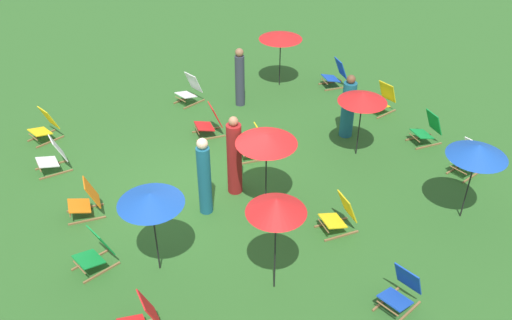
{
  "coord_description": "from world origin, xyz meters",
  "views": [
    {
      "loc": [
        8.48,
        -4.34,
        7.43
      ],
      "look_at": [
        0.0,
        1.2,
        0.5
      ],
      "focal_mm": 38.49,
      "sensor_mm": 36.0,
      "label": 1
    }
  ],
  "objects_px": {
    "person_1": "(204,178)",
    "deckchair_2": "(401,291)",
    "deckchair_5": "(142,320)",
    "umbrella_1": "(150,198)",
    "deckchair_1": "(256,144)",
    "deckchair_14": "(86,201)",
    "umbrella_0": "(363,97)",
    "deckchair_0": "(53,157)",
    "person_0": "(240,78)",
    "umbrella_5": "(478,151)",
    "deckchair_9": "(383,99)",
    "deckchair_15": "(45,126)",
    "deckchair_4": "(336,74)",
    "umbrella_3": "(266,138)",
    "person_3": "(234,158)",
    "deckchair_3": "(95,251)",
    "deckchair_11": "(210,122)",
    "deckchair_10": "(469,159)",
    "umbrella_2": "(276,206)",
    "deckchair_13": "(428,129)",
    "deckchair_7": "(190,90)",
    "deckchair_12": "(340,215)",
    "umbrella_4": "(281,36)",
    "person_2": "(348,108)"
  },
  "relations": [
    {
      "from": "deckchair_3",
      "to": "umbrella_1",
      "type": "bearing_deg",
      "value": 43.67
    },
    {
      "from": "deckchair_5",
      "to": "deckchair_14",
      "type": "relative_size",
      "value": 0.98
    },
    {
      "from": "person_1",
      "to": "deckchair_2",
      "type": "bearing_deg",
      "value": 142.88
    },
    {
      "from": "deckchair_13",
      "to": "umbrella_5",
      "type": "distance_m",
      "value": 3.15
    },
    {
      "from": "deckchair_2",
      "to": "deckchair_15",
      "type": "xyz_separation_m",
      "value": [
        -8.79,
        -3.53,
        0.0
      ]
    },
    {
      "from": "umbrella_5",
      "to": "person_3",
      "type": "xyz_separation_m",
      "value": [
        -3.31,
        -3.49,
        -0.75
      ]
    },
    {
      "from": "deckchair_9",
      "to": "person_0",
      "type": "xyz_separation_m",
      "value": [
        -2.46,
        -3.06,
        0.45
      ]
    },
    {
      "from": "deckchair_3",
      "to": "umbrella_5",
      "type": "distance_m",
      "value": 7.47
    },
    {
      "from": "deckchair_12",
      "to": "umbrella_1",
      "type": "distance_m",
      "value": 3.85
    },
    {
      "from": "deckchair_1",
      "to": "deckchair_2",
      "type": "height_order",
      "value": "same"
    },
    {
      "from": "umbrella_5",
      "to": "umbrella_1",
      "type": "bearing_deg",
      "value": -109.3
    },
    {
      "from": "deckchair_9",
      "to": "umbrella_5",
      "type": "height_order",
      "value": "umbrella_5"
    },
    {
      "from": "deckchair_2",
      "to": "deckchair_15",
      "type": "bearing_deg",
      "value": -167.71
    },
    {
      "from": "deckchair_4",
      "to": "deckchair_7",
      "type": "distance_m",
      "value": 4.33
    },
    {
      "from": "deckchair_4",
      "to": "deckchair_15",
      "type": "bearing_deg",
      "value": -87.67
    },
    {
      "from": "umbrella_2",
      "to": "umbrella_3",
      "type": "distance_m",
      "value": 2.28
    },
    {
      "from": "deckchair_15",
      "to": "umbrella_3",
      "type": "bearing_deg",
      "value": 17.71
    },
    {
      "from": "deckchair_1",
      "to": "deckchair_14",
      "type": "xyz_separation_m",
      "value": [
        -0.09,
        -4.12,
        0.0
      ]
    },
    {
      "from": "deckchair_0",
      "to": "umbrella_1",
      "type": "height_order",
      "value": "umbrella_1"
    },
    {
      "from": "deckchair_9",
      "to": "person_3",
      "type": "bearing_deg",
      "value": -85.76
    },
    {
      "from": "deckchair_2",
      "to": "deckchair_11",
      "type": "bearing_deg",
      "value": 170.04
    },
    {
      "from": "deckchair_4",
      "to": "person_2",
      "type": "distance_m",
      "value": 2.83
    },
    {
      "from": "umbrella_2",
      "to": "umbrella_4",
      "type": "relative_size",
      "value": 1.21
    },
    {
      "from": "deckchair_9",
      "to": "person_3",
      "type": "xyz_separation_m",
      "value": [
        0.87,
        -5.26,
        0.52
      ]
    },
    {
      "from": "deckchair_0",
      "to": "deckchair_15",
      "type": "height_order",
      "value": "same"
    },
    {
      "from": "deckchair_2",
      "to": "umbrella_0",
      "type": "bearing_deg",
      "value": 137.5
    },
    {
      "from": "umbrella_1",
      "to": "umbrella_5",
      "type": "height_order",
      "value": "umbrella_5"
    },
    {
      "from": "umbrella_5",
      "to": "person_1",
      "type": "distance_m",
      "value": 5.37
    },
    {
      "from": "deckchair_14",
      "to": "umbrella_0",
      "type": "height_order",
      "value": "umbrella_0"
    },
    {
      "from": "deckchair_0",
      "to": "person_0",
      "type": "relative_size",
      "value": 0.5
    },
    {
      "from": "deckchair_1",
      "to": "deckchair_10",
      "type": "height_order",
      "value": "same"
    },
    {
      "from": "deckchair_3",
      "to": "deckchair_9",
      "type": "height_order",
      "value": "same"
    },
    {
      "from": "deckchair_7",
      "to": "deckchair_13",
      "type": "relative_size",
      "value": 1.0
    },
    {
      "from": "umbrella_0",
      "to": "umbrella_2",
      "type": "relative_size",
      "value": 0.84
    },
    {
      "from": "umbrella_3",
      "to": "person_3",
      "type": "height_order",
      "value": "person_3"
    },
    {
      "from": "umbrella_2",
      "to": "deckchair_11",
      "type": "bearing_deg",
      "value": 162.89
    },
    {
      "from": "deckchair_12",
      "to": "umbrella_2",
      "type": "bearing_deg",
      "value": -63.04
    },
    {
      "from": "umbrella_1",
      "to": "umbrella_0",
      "type": "bearing_deg",
      "value": 99.09
    },
    {
      "from": "deckchair_0",
      "to": "umbrella_1",
      "type": "bearing_deg",
      "value": 12.43
    },
    {
      "from": "person_1",
      "to": "person_0",
      "type": "bearing_deg",
      "value": -98.4
    },
    {
      "from": "deckchair_14",
      "to": "person_1",
      "type": "relative_size",
      "value": 0.47
    },
    {
      "from": "umbrella_3",
      "to": "umbrella_5",
      "type": "bearing_deg",
      "value": 52.25
    },
    {
      "from": "deckchair_2",
      "to": "deckchair_11",
      "type": "relative_size",
      "value": 0.98
    },
    {
      "from": "deckchair_1",
      "to": "person_1",
      "type": "distance_m",
      "value": 2.36
    },
    {
      "from": "umbrella_3",
      "to": "deckchair_11",
      "type": "bearing_deg",
      "value": 172.05
    },
    {
      "from": "deckchair_5",
      "to": "umbrella_1",
      "type": "height_order",
      "value": "umbrella_1"
    },
    {
      "from": "person_0",
      "to": "deckchair_15",
      "type": "bearing_deg",
      "value": 137.63
    },
    {
      "from": "deckchair_9",
      "to": "umbrella_1",
      "type": "bearing_deg",
      "value": -79.68
    },
    {
      "from": "deckchair_0",
      "to": "person_1",
      "type": "relative_size",
      "value": 0.46
    },
    {
      "from": "deckchair_5",
      "to": "deckchair_2",
      "type": "bearing_deg",
      "value": 71.69
    }
  ]
}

